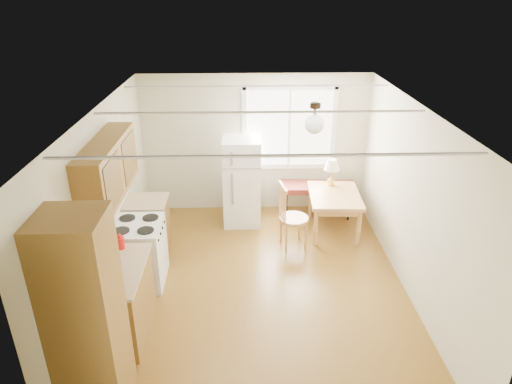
{
  "coord_description": "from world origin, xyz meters",
  "views": [
    {
      "loc": [
        -0.23,
        -5.26,
        3.86
      ],
      "look_at": [
        -0.04,
        0.66,
        1.15
      ],
      "focal_mm": 32.0,
      "sensor_mm": 36.0,
      "label": 1
    }
  ],
  "objects_px": {
    "dining_table": "(334,200)",
    "bench": "(317,188)",
    "refrigerator": "(242,182)",
    "chair": "(288,212)"
  },
  "relations": [
    {
      "from": "dining_table",
      "to": "bench",
      "type": "bearing_deg",
      "value": 112.71
    },
    {
      "from": "refrigerator",
      "to": "dining_table",
      "type": "distance_m",
      "value": 1.6
    },
    {
      "from": "refrigerator",
      "to": "dining_table",
      "type": "xyz_separation_m",
      "value": [
        1.54,
        -0.38,
        -0.18
      ]
    },
    {
      "from": "dining_table",
      "to": "chair",
      "type": "bearing_deg",
      "value": -147.02
    },
    {
      "from": "bench",
      "to": "chair",
      "type": "relative_size",
      "value": 1.27
    },
    {
      "from": "refrigerator",
      "to": "chair",
      "type": "bearing_deg",
      "value": -49.61
    },
    {
      "from": "refrigerator",
      "to": "chair",
      "type": "xyz_separation_m",
      "value": [
        0.71,
        -0.86,
        -0.16
      ]
    },
    {
      "from": "chair",
      "to": "bench",
      "type": "bearing_deg",
      "value": 48.32
    },
    {
      "from": "bench",
      "to": "dining_table",
      "type": "distance_m",
      "value": 0.6
    },
    {
      "from": "bench",
      "to": "chair",
      "type": "distance_m",
      "value": 1.22
    }
  ]
}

